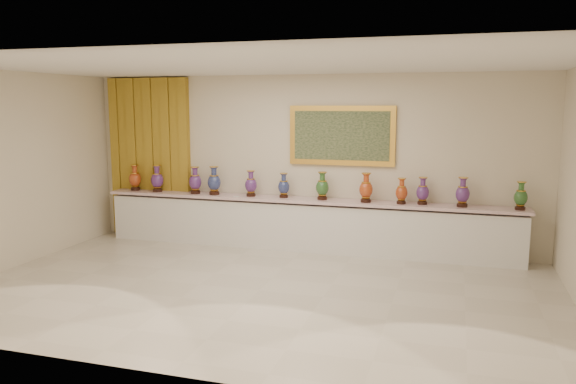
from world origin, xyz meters
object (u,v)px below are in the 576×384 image
(counter, at_px, (303,225))
(vase_2, at_px, (195,182))
(vase_1, at_px, (157,180))
(vase_0, at_px, (135,179))

(counter, xyz_separation_m, vase_2, (-2.01, -0.04, 0.68))
(counter, distance_m, vase_1, 2.87)
(counter, height_order, vase_2, vase_2)
(vase_1, distance_m, vase_2, 0.77)
(vase_1, bearing_deg, vase_2, -0.53)
(counter, bearing_deg, vase_1, -179.32)
(counter, height_order, vase_0, vase_0)
(vase_0, bearing_deg, counter, 0.10)
(counter, xyz_separation_m, vase_1, (-2.78, -0.03, 0.68))
(vase_0, relative_size, vase_1, 0.98)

